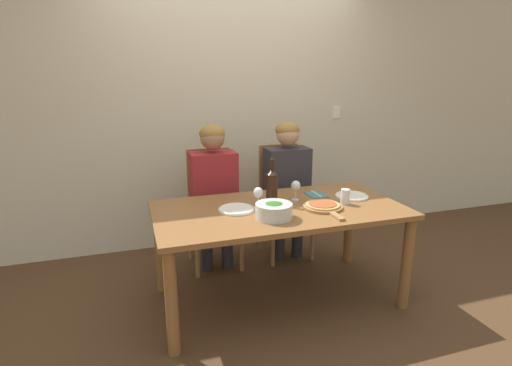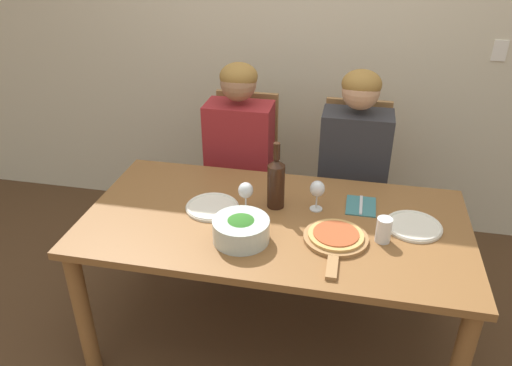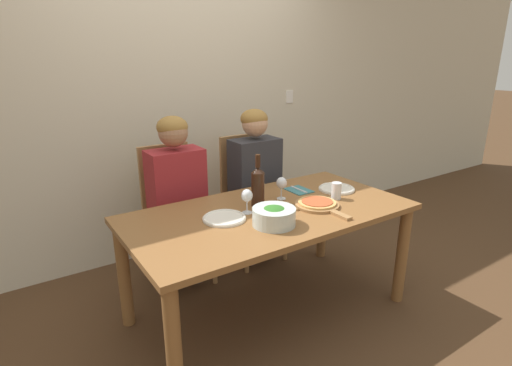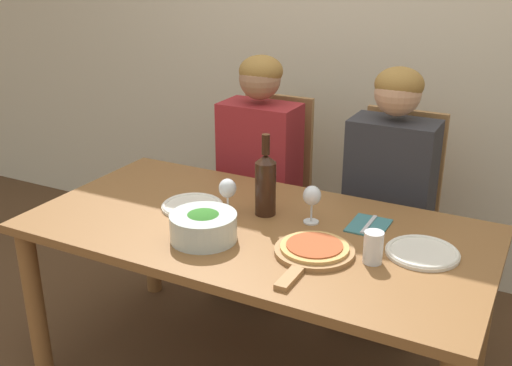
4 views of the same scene
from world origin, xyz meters
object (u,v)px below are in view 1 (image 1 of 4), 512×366
object	(u,v)px
chair_right	(282,197)
dinner_plate_left	(236,209)
person_woman	(214,184)
person_man	(288,177)
water_tumbler	(345,197)
broccoli_bowl	(274,211)
dinner_plate_right	(352,196)
wine_glass_right	(296,187)
chair_left	(212,204)
fork_on_napkin	(316,195)
wine_bottle	(272,186)
pizza_on_board	(323,206)
wine_glass_left	(258,194)

from	to	relation	value
chair_right	dinner_plate_left	world-z (taller)	chair_right
person_woman	person_man	xyz separation A→B (m)	(0.66, 0.00, 0.00)
chair_right	water_tumbler	world-z (taller)	chair_right
broccoli_bowl	dinner_plate_right	size ratio (longest dim) A/B	0.97
chair_right	wine_glass_right	distance (m)	0.73
person_man	dinner_plate_right	bearing A→B (deg)	-64.42
chair_left	person_woman	size ratio (longest dim) A/B	0.81
chair_left	chair_right	world-z (taller)	same
dinner_plate_right	fork_on_napkin	distance (m)	0.27
wine_bottle	broccoli_bowl	xyz separation A→B (m)	(-0.10, -0.31, -0.08)
chair_right	fork_on_napkin	distance (m)	0.61
broccoli_bowl	dinner_plate_right	xyz separation A→B (m)	(0.73, 0.25, -0.04)
dinner_plate_right	pizza_on_board	size ratio (longest dim) A/B	0.60
broccoli_bowl	fork_on_napkin	xyz separation A→B (m)	(0.50, 0.38, -0.05)
person_man	pizza_on_board	world-z (taller)	person_man
dinner_plate_left	wine_glass_left	distance (m)	0.19
wine_bottle	wine_glass_right	world-z (taller)	wine_bottle
person_woman	dinner_plate_left	size ratio (longest dim) A/B	4.94
person_man	dinner_plate_left	bearing A→B (deg)	-135.64
person_woman	dinner_plate_left	bearing A→B (deg)	-88.04
pizza_on_board	wine_glass_right	world-z (taller)	wine_glass_right
wine_bottle	broccoli_bowl	world-z (taller)	wine_bottle
dinner_plate_left	water_tumbler	size ratio (longest dim) A/B	2.26
chair_left	water_tumbler	bearing A→B (deg)	-46.32
chair_right	wine_bottle	world-z (taller)	wine_bottle
person_man	fork_on_napkin	size ratio (longest dim) A/B	6.91
person_woman	dinner_plate_left	xyz separation A→B (m)	(0.02, -0.63, -0.02)
wine_glass_left	dinner_plate_right	bearing A→B (deg)	1.40
chair_right	chair_left	bearing A→B (deg)	180.00
broccoli_bowl	wine_glass_left	size ratio (longest dim) A/B	1.62
chair_left	fork_on_napkin	bearing A→B (deg)	-39.16
broccoli_bowl	person_man	bearing A→B (deg)	62.24
wine_bottle	dinner_plate_left	world-z (taller)	wine_bottle
dinner_plate_left	water_tumbler	world-z (taller)	water_tumbler
broccoli_bowl	chair_left	bearing A→B (deg)	102.60
wine_glass_left	broccoli_bowl	bearing A→B (deg)	-82.10
chair_left	fork_on_napkin	distance (m)	0.94
fork_on_napkin	chair_right	bearing A→B (deg)	95.13
chair_right	water_tumbler	size ratio (longest dim) A/B	9.07
fork_on_napkin	wine_glass_left	bearing A→B (deg)	-163.88
water_tumbler	fork_on_napkin	world-z (taller)	water_tumbler
wine_glass_right	broccoli_bowl	bearing A→B (deg)	-132.72
pizza_on_board	wine_glass_right	size ratio (longest dim) A/B	2.78
chair_left	wine_glass_left	bearing A→B (deg)	-75.96
chair_right	pizza_on_board	bearing A→B (deg)	-93.08
chair_left	dinner_plate_right	size ratio (longest dim) A/B	4.02
person_man	water_tumbler	bearing A→B (deg)	-78.50
wine_bottle	fork_on_napkin	size ratio (longest dim) A/B	1.83
wine_glass_left	person_woman	bearing A→B (deg)	106.58
dinner_plate_right	wine_glass_right	distance (m)	0.46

